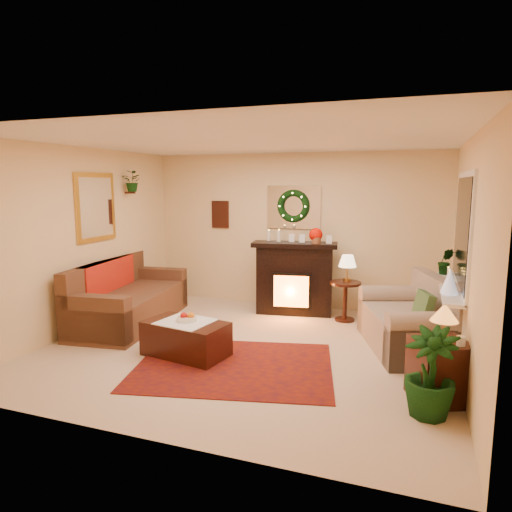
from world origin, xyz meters
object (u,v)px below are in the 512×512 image
(end_table_square, at_px, (439,373))
(coffee_table, at_px, (186,339))
(loveseat, at_px, (408,317))
(fireplace, at_px, (295,280))
(side_table_round, at_px, (345,300))
(sofa, at_px, (131,295))

(end_table_square, distance_m, coffee_table, 2.89)
(loveseat, height_order, coffee_table, loveseat)
(fireplace, height_order, side_table_round, fireplace)
(side_table_round, bearing_deg, fireplace, 171.15)
(sofa, relative_size, loveseat, 1.38)
(loveseat, relative_size, side_table_round, 2.60)
(end_table_square, height_order, coffee_table, end_table_square)
(sofa, height_order, side_table_round, sofa)
(loveseat, bearing_deg, side_table_round, 115.02)
(loveseat, relative_size, end_table_square, 2.64)
(sofa, distance_m, coffee_table, 1.70)
(side_table_round, bearing_deg, sofa, -158.30)
(sofa, xyz_separation_m, fireplace, (2.19, 1.34, 0.12))
(fireplace, relative_size, side_table_round, 1.96)
(fireplace, height_order, end_table_square, fireplace)
(sofa, distance_m, side_table_round, 3.26)
(sofa, relative_size, side_table_round, 3.60)
(end_table_square, xyz_separation_m, coffee_table, (-2.88, 0.21, -0.06))
(loveseat, bearing_deg, coffee_table, -175.02)
(loveseat, xyz_separation_m, side_table_round, (-0.94, 0.95, -0.09))
(end_table_square, bearing_deg, fireplace, 130.62)
(sofa, relative_size, coffee_table, 2.17)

